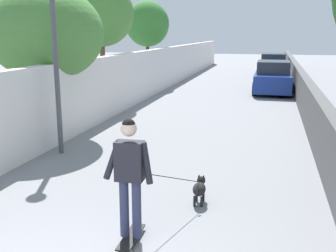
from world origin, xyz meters
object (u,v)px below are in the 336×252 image
Objects in this scene: tree_left_distant at (46,34)px; dog at (199,188)px; car_far at (273,66)px; car_near at (273,78)px; tree_left_mid at (101,14)px; lamp_post at (54,38)px; skateboard at (131,237)px; person_skateboarder at (130,169)px; tree_left_near at (147,24)px.

dog is at bearing -127.68° from tree_left_distant.
car_near is at bearing 180.00° from car_far.
tree_left_distant reaches higher than dog.
tree_left_mid is at bearing 150.07° from car_far.
lamp_post is 19.95m from car_far.
tree_left_mid is 12.54m from skateboard.
skateboard is 0.44× the size of dog.
tree_left_distant reaches higher than person_skateboarder.
tree_left_distant reaches higher than car_near.
dog is 14.06m from car_near.
dog is at bearing -24.28° from person_skateboarder.
person_skateboarder reaches higher than car_near.
person_skateboarder is at bearing 173.10° from car_near.
tree_left_mid is 2.68× the size of dog.
car_far is at bearing 0.00° from car_near.
tree_left_mid reaches higher than person_skateboarder.
lamp_post is at bearing -172.29° from tree_left_near.
skateboard is at bearing -14.04° from person_skateboarder.
car_near is (4.62, -6.90, -2.90)m from tree_left_mid.
tree_left_near is 7.40m from car_near.
lamp_post is 0.99× the size of car_far.
lamp_post reaches higher than dog.
skateboard is at bearing 173.10° from car_near.
dog is at bearing -24.28° from skateboard.
skateboard is 1.72m from dog.
lamp_post is at bearing 39.91° from skateboard.
car_near is (-1.38, -6.78, -2.61)m from tree_left_near.
lamp_post reaches higher than car_near.
tree_left_mid is at bearing 24.64° from person_skateboarder.
lamp_post is 2.36× the size of person_skateboarder.
tree_left_near is at bearing 16.13° from skateboard.
tree_left_near is 6.01m from tree_left_mid.
tree_left_mid is 1.24× the size of lamp_post.
dog is 0.46× the size of car_far.
skateboard is (-16.94, -4.90, -3.26)m from tree_left_near.
person_skateboarder is (-3.72, -3.11, -1.68)m from lamp_post.
tree_left_distant reaches higher than lamp_post.
lamp_post is (-13.22, -1.79, -0.56)m from tree_left_near.
tree_left_mid is at bearing 31.36° from dog.
lamp_post is 2.16× the size of dog.
person_skateboarder is (-0.00, 0.00, 1.01)m from skateboard.
person_skateboarder reaches higher than car_far.
tree_left_distant is 1.03× the size of car_far.
tree_left_mid is 7.52m from lamp_post.
car_far is at bearing -48.56° from tree_left_near.
tree_left_near reaches higher than car_near.
person_skateboarder is 0.42× the size of car_far.
car_near is (14.00, -1.18, 0.44)m from dog.
tree_left_near is 1.14× the size of lamp_post.
lamp_post is at bearing 39.91° from person_skateboarder.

